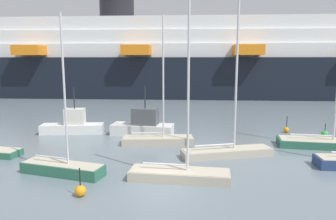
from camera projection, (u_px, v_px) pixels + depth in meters
The scene contains 12 objects.
ground_plane at pixel (157, 191), 16.79m from camera, with size 600.00×600.00×0.00m, color slate.
sailboat_1 at pixel (325, 141), 25.12m from camera, with size 7.42×2.96×10.93m.
sailboat_2 at pixel (227, 148), 22.76m from camera, with size 6.82×3.27×13.18m.
sailboat_4 at pixel (180, 172), 18.31m from camera, with size 5.97×2.11×10.90m.
sailboat_6 at pixel (158, 138), 26.12m from camera, with size 5.99×2.22×10.45m.
sailboat_7 at pixel (63, 167), 19.20m from camera, with size 5.46×2.63×9.61m.
fishing_boat_0 at pixel (73, 125), 29.93m from camera, with size 5.95×2.32×4.38m.
fishing_boat_1 at pixel (143, 125), 29.21m from camera, with size 5.90×2.64×4.53m.
channel_buoy_0 at pixel (325, 134), 28.20m from camera, with size 0.63×0.63×1.28m.
channel_buoy_1 at pixel (286, 130), 30.23m from camera, with size 0.53×0.53×1.60m.
channel_buoy_2 at pixel (80, 191), 16.13m from camera, with size 0.59×0.59×1.52m.
cruise_ship at pixel (237, 61), 61.74m from camera, with size 133.23×21.22×21.17m.
Camera 1 is at (1.61, -15.80, 6.99)m, focal length 33.56 mm.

